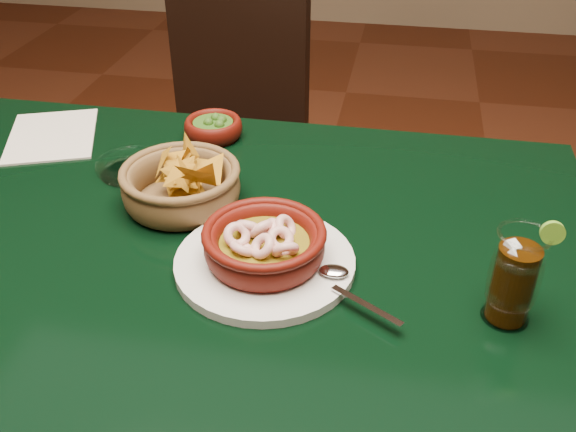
% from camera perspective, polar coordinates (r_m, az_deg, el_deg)
% --- Properties ---
extents(dining_table, '(1.20, 0.80, 0.75)m').
position_cam_1_polar(dining_table, '(1.04, -7.47, -5.89)').
color(dining_table, black).
rests_on(dining_table, ground).
extents(dining_chair, '(0.50, 0.50, 0.90)m').
position_cam_1_polar(dining_chair, '(1.73, -6.06, 5.72)').
color(dining_chair, black).
rests_on(dining_chair, ground).
extents(shrimp_plate, '(0.32, 0.25, 0.08)m').
position_cam_1_polar(shrimp_plate, '(0.88, -2.08, -2.89)').
color(shrimp_plate, silver).
rests_on(shrimp_plate, dining_table).
extents(chip_basket, '(0.22, 0.22, 0.14)m').
position_cam_1_polar(chip_basket, '(1.03, -9.45, 2.79)').
color(chip_basket, brown).
rests_on(chip_basket, dining_table).
extents(guacamole_ramekin, '(0.13, 0.13, 0.04)m').
position_cam_1_polar(guacamole_ramekin, '(1.23, -6.64, 7.84)').
color(guacamole_ramekin, '#470C06').
rests_on(guacamole_ramekin, dining_table).
extents(cola_drink, '(0.13, 0.13, 0.15)m').
position_cam_1_polar(cola_drink, '(0.83, 19.47, -5.20)').
color(cola_drink, white).
rests_on(cola_drink, dining_table).
extents(glass_ashtray, '(0.12, 0.12, 0.03)m').
position_cam_1_polar(glass_ashtray, '(1.14, -13.90, 4.30)').
color(glass_ashtray, white).
rests_on(glass_ashtray, dining_table).
extents(paper_menu, '(0.22, 0.25, 0.00)m').
position_cam_1_polar(paper_menu, '(1.32, -20.23, 6.73)').
color(paper_menu, beige).
rests_on(paper_menu, dining_table).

